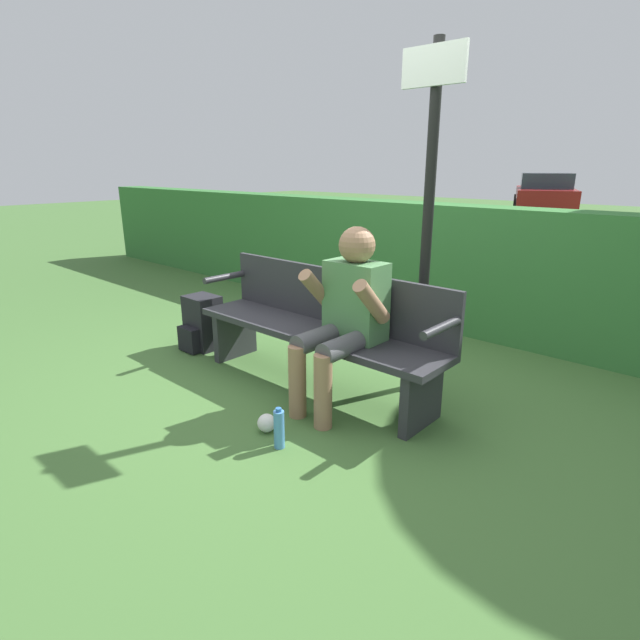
% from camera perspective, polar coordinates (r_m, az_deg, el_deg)
% --- Properties ---
extents(ground_plane, '(40.00, 40.00, 0.00)m').
position_cam_1_polar(ground_plane, '(3.59, -0.72, -7.55)').
color(ground_plane, '#426B33').
extents(hedge_back, '(12.00, 0.39, 1.16)m').
position_cam_1_polar(hedge_back, '(4.93, 14.60, 5.90)').
color(hedge_back, '#337033').
rests_on(hedge_back, ground).
extents(park_bench, '(1.98, 0.44, 0.82)m').
position_cam_1_polar(park_bench, '(3.47, -0.04, -0.67)').
color(park_bench, '#2D2D33').
rests_on(park_bench, ground).
extents(person_seated, '(0.52, 0.60, 1.15)m').
position_cam_1_polar(person_seated, '(3.12, 2.94, 1.10)').
color(person_seated, '#4C7F4C').
rests_on(person_seated, ground).
extents(backpack, '(0.28, 0.31, 0.46)m').
position_cam_1_polar(backpack, '(4.36, -13.36, -0.44)').
color(backpack, black).
rests_on(backpack, ground).
extents(water_bottle, '(0.06, 0.06, 0.24)m').
position_cam_1_polar(water_bottle, '(2.83, -4.70, -12.30)').
color(water_bottle, '#4C8CCC').
rests_on(water_bottle, ground).
extents(signpost, '(0.42, 0.09, 2.23)m').
position_cam_1_polar(signpost, '(3.35, 12.27, 13.03)').
color(signpost, black).
rests_on(signpost, ground).
extents(parked_car, '(2.91, 4.13, 1.27)m').
position_cam_1_polar(parked_car, '(17.38, 24.25, 12.87)').
color(parked_car, maroon).
rests_on(parked_car, ground).
extents(litter_crumple, '(0.11, 0.11, 0.11)m').
position_cam_1_polar(litter_crumple, '(3.02, -6.12, -11.62)').
color(litter_crumple, silver).
rests_on(litter_crumple, ground).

